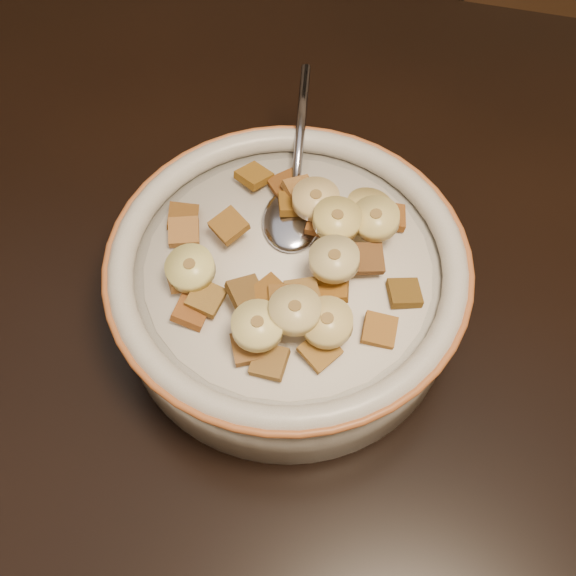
# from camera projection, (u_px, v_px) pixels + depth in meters

# --- Properties ---
(floor) EXTENTS (4.00, 4.50, 0.10)m
(floor) POSITION_uv_depth(u_px,v_px,m) (139.00, 561.00, 1.19)
(floor) COLOR #422816
(floor) RESTS_ON ground
(cereal_bowl) EXTENTS (0.23, 0.23, 0.05)m
(cereal_bowl) POSITION_uv_depth(u_px,v_px,m) (288.00, 290.00, 0.49)
(cereal_bowl) COLOR silver
(cereal_bowl) RESTS_ON table
(milk) EXTENTS (0.19, 0.19, 0.00)m
(milk) POSITION_uv_depth(u_px,v_px,m) (288.00, 268.00, 0.47)
(milk) COLOR white
(milk) RESTS_ON cereal_bowl
(spoon) EXTENTS (0.05, 0.06, 0.01)m
(spoon) POSITION_uv_depth(u_px,v_px,m) (292.00, 220.00, 0.49)
(spoon) COLOR #8B8FA3
(spoon) RESTS_ON cereal_bowl
(cereal_square_0) EXTENTS (0.03, 0.03, 0.01)m
(cereal_square_0) POSITION_uv_depth(u_px,v_px,m) (285.00, 301.00, 0.44)
(cereal_square_0) COLOR brown
(cereal_square_0) RESTS_ON milk
(cereal_square_1) EXTENTS (0.02, 0.02, 0.01)m
(cereal_square_1) POSITION_uv_depth(u_px,v_px,m) (380.00, 330.00, 0.44)
(cereal_square_1) COLOR brown
(cereal_square_1) RESTS_ON milk
(cereal_square_2) EXTENTS (0.03, 0.03, 0.01)m
(cereal_square_2) POSITION_uv_depth(u_px,v_px,m) (300.00, 306.00, 0.44)
(cereal_square_2) COLOR brown
(cereal_square_2) RESTS_ON milk
(cereal_square_3) EXTENTS (0.03, 0.03, 0.01)m
(cereal_square_3) POSITION_uv_depth(u_px,v_px,m) (249.00, 347.00, 0.43)
(cereal_square_3) COLOR brown
(cereal_square_3) RESTS_ON milk
(cereal_square_4) EXTENTS (0.02, 0.02, 0.01)m
(cereal_square_4) POSITION_uv_depth(u_px,v_px,m) (332.00, 288.00, 0.45)
(cereal_square_4) COLOR brown
(cereal_square_4) RESTS_ON milk
(cereal_square_5) EXTENTS (0.02, 0.02, 0.01)m
(cereal_square_5) POSITION_uv_depth(u_px,v_px,m) (390.00, 216.00, 0.48)
(cereal_square_5) COLOR brown
(cereal_square_5) RESTS_ON milk
(cereal_square_6) EXTENTS (0.03, 0.03, 0.01)m
(cereal_square_6) POSITION_uv_depth(u_px,v_px,m) (320.00, 351.00, 0.43)
(cereal_square_6) COLOR brown
(cereal_square_6) RESTS_ON milk
(cereal_square_7) EXTENTS (0.02, 0.02, 0.01)m
(cereal_square_7) POSITION_uv_depth(u_px,v_px,m) (323.00, 222.00, 0.47)
(cereal_square_7) COLOR brown
(cereal_square_7) RESTS_ON milk
(cereal_square_8) EXTENTS (0.02, 0.02, 0.01)m
(cereal_square_8) POSITION_uv_depth(u_px,v_px,m) (183.00, 217.00, 0.49)
(cereal_square_8) COLOR brown
(cereal_square_8) RESTS_ON milk
(cereal_square_9) EXTENTS (0.03, 0.03, 0.01)m
(cereal_square_9) POSITION_uv_depth(u_px,v_px,m) (270.00, 293.00, 0.44)
(cereal_square_9) COLOR brown
(cereal_square_9) RESTS_ON milk
(cereal_square_10) EXTENTS (0.02, 0.02, 0.01)m
(cereal_square_10) POSITION_uv_depth(u_px,v_px,m) (333.00, 249.00, 0.46)
(cereal_square_10) COLOR olive
(cereal_square_10) RESTS_ON milk
(cereal_square_11) EXTENTS (0.03, 0.03, 0.01)m
(cereal_square_11) POSITION_uv_depth(u_px,v_px,m) (184.00, 278.00, 0.46)
(cereal_square_11) COLOR brown
(cereal_square_11) RESTS_ON milk
(cereal_square_12) EXTENTS (0.03, 0.03, 0.01)m
(cereal_square_12) POSITION_uv_depth(u_px,v_px,m) (184.00, 232.00, 0.48)
(cereal_square_12) COLOR olive
(cereal_square_12) RESTS_ON milk
(cereal_square_13) EXTENTS (0.03, 0.03, 0.01)m
(cereal_square_13) POSITION_uv_depth(u_px,v_px,m) (246.00, 293.00, 0.44)
(cereal_square_13) COLOR brown
(cereal_square_13) RESTS_ON milk
(cereal_square_14) EXTENTS (0.03, 0.03, 0.01)m
(cereal_square_14) POSITION_uv_depth(u_px,v_px,m) (229.00, 226.00, 0.47)
(cereal_square_14) COLOR brown
(cereal_square_14) RESTS_ON milk
(cereal_square_15) EXTENTS (0.02, 0.02, 0.01)m
(cereal_square_15) POSITION_uv_depth(u_px,v_px,m) (269.00, 362.00, 0.43)
(cereal_square_15) COLOR brown
(cereal_square_15) RESTS_ON milk
(cereal_square_16) EXTENTS (0.02, 0.02, 0.01)m
(cereal_square_16) POSITION_uv_depth(u_px,v_px,m) (191.00, 312.00, 0.45)
(cereal_square_16) COLOR #93501F
(cereal_square_16) RESTS_ON milk
(cereal_square_17) EXTENTS (0.03, 0.03, 0.01)m
(cereal_square_17) POSITION_uv_depth(u_px,v_px,m) (294.00, 204.00, 0.48)
(cereal_square_17) COLOR brown
(cereal_square_17) RESTS_ON milk
(cereal_square_18) EXTENTS (0.03, 0.03, 0.01)m
(cereal_square_18) POSITION_uv_depth(u_px,v_px,m) (286.00, 185.00, 0.50)
(cereal_square_18) COLOR brown
(cereal_square_18) RESTS_ON milk
(cereal_square_19) EXTENTS (0.03, 0.03, 0.01)m
(cereal_square_19) POSITION_uv_depth(u_px,v_px,m) (302.00, 294.00, 0.44)
(cereal_square_19) COLOR brown
(cereal_square_19) RESTS_ON milk
(cereal_square_20) EXTENTS (0.03, 0.03, 0.01)m
(cereal_square_20) POSITION_uv_depth(u_px,v_px,m) (300.00, 191.00, 0.49)
(cereal_square_20) COLOR #9C6A38
(cereal_square_20) RESTS_ON milk
(cereal_square_21) EXTENTS (0.03, 0.03, 0.01)m
(cereal_square_21) POSITION_uv_depth(u_px,v_px,m) (368.00, 259.00, 0.46)
(cereal_square_21) COLOR brown
(cereal_square_21) RESTS_ON milk
(cereal_square_22) EXTENTS (0.02, 0.02, 0.01)m
(cereal_square_22) POSITION_uv_depth(u_px,v_px,m) (206.00, 298.00, 0.45)
(cereal_square_22) COLOR olive
(cereal_square_22) RESTS_ON milk
(cereal_square_23) EXTENTS (0.03, 0.03, 0.01)m
(cereal_square_23) POSITION_uv_depth(u_px,v_px,m) (254.00, 176.00, 0.50)
(cereal_square_23) COLOR brown
(cereal_square_23) RESTS_ON milk
(cereal_square_24) EXTENTS (0.03, 0.03, 0.01)m
(cereal_square_24) POSITION_uv_depth(u_px,v_px,m) (404.00, 293.00, 0.46)
(cereal_square_24) COLOR brown
(cereal_square_24) RESTS_ON milk
(banana_slice_0) EXTENTS (0.03, 0.03, 0.01)m
(banana_slice_0) POSITION_uv_depth(u_px,v_px,m) (316.00, 199.00, 0.47)
(banana_slice_0) COLOR #D8B672
(banana_slice_0) RESTS_ON milk
(banana_slice_1) EXTENTS (0.04, 0.04, 0.01)m
(banana_slice_1) POSITION_uv_depth(u_px,v_px,m) (327.00, 322.00, 0.42)
(banana_slice_1) COLOR #DFC871
(banana_slice_1) RESTS_ON milk
(banana_slice_2) EXTENTS (0.04, 0.04, 0.01)m
(banana_slice_2) POSITION_uv_depth(u_px,v_px,m) (375.00, 218.00, 0.46)
(banana_slice_2) COLOR #D3BB69
(banana_slice_2) RESTS_ON milk
(banana_slice_3) EXTENTS (0.04, 0.04, 0.02)m
(banana_slice_3) POSITION_uv_depth(u_px,v_px,m) (369.00, 208.00, 0.48)
(banana_slice_3) COLOR #D5BA67
(banana_slice_3) RESTS_ON milk
(banana_slice_4) EXTENTS (0.04, 0.04, 0.01)m
(banana_slice_4) POSITION_uv_depth(u_px,v_px,m) (334.00, 259.00, 0.44)
(banana_slice_4) COLOR #DFC884
(banana_slice_4) RESTS_ON milk
(banana_slice_5) EXTENTS (0.03, 0.03, 0.01)m
(banana_slice_5) POSITION_uv_depth(u_px,v_px,m) (295.00, 310.00, 0.42)
(banana_slice_5) COLOR beige
(banana_slice_5) RESTS_ON milk
(banana_slice_6) EXTENTS (0.04, 0.04, 0.01)m
(banana_slice_6) POSITION_uv_depth(u_px,v_px,m) (190.00, 268.00, 0.45)
(banana_slice_6) COLOR #DDD373
(banana_slice_6) RESTS_ON milk
(banana_slice_7) EXTENTS (0.04, 0.04, 0.01)m
(banana_slice_7) POSITION_uv_depth(u_px,v_px,m) (337.00, 219.00, 0.46)
(banana_slice_7) COLOR #DCC26C
(banana_slice_7) RESTS_ON milk
(banana_slice_8) EXTENTS (0.04, 0.04, 0.01)m
(banana_slice_8) POSITION_uv_depth(u_px,v_px,m) (258.00, 326.00, 0.42)
(banana_slice_8) COLOR #F7E299
(banana_slice_8) RESTS_ON milk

